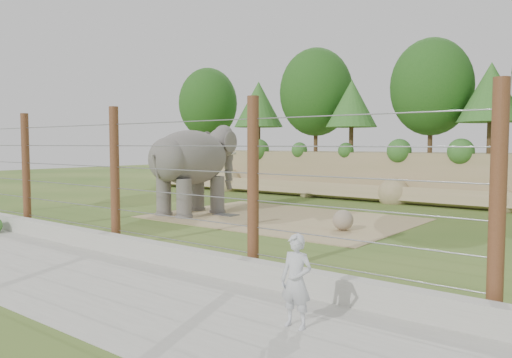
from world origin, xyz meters
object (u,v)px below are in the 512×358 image
Objects in this scene: stone_ball at (343,220)px; zookeeper at (296,281)px; elephant at (191,170)px; barrier_fence at (115,178)px.

zookeeper is at bearing -66.45° from stone_ball.
barrier_fence is (3.16, -6.10, 0.15)m from elephant.
zookeeper is (10.69, -8.19, -1.08)m from elephant.
barrier_fence is at bearing -120.80° from stone_ball.
elephant is at bearing 139.61° from zookeeper.
elephant is 13.51m from zookeeper.
barrier_fence is (-3.82, -6.42, 1.63)m from stone_ball.
barrier_fence is 13.41× the size of zookeeper.
stone_ball is 0.03× the size of barrier_fence.
elephant is 3.02× the size of zookeeper.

